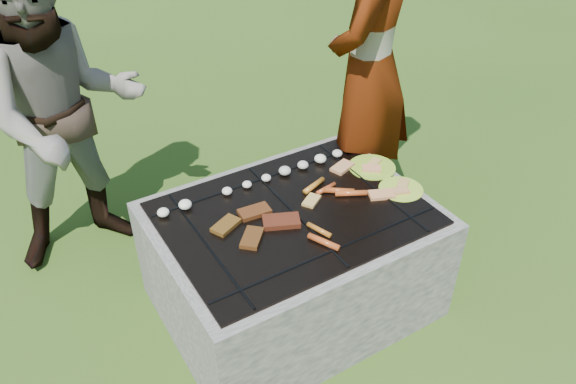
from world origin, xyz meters
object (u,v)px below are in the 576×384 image
Objects in this scene: cook at (370,70)px; bystander at (66,115)px; plate_far at (372,168)px; plate_near at (401,189)px; fire_pit at (293,263)px.

cook is 1.13× the size of bystander.
cook is (0.23, 0.35, 0.37)m from plate_far.
plate_far is 0.19× the size of bystander.
plate_near is 0.73m from cook.
fire_pit is at bearing -52.99° from bystander.
fire_pit is 0.66× the size of cook.
bystander is (-1.31, 1.15, 0.26)m from plate_near.
plate_far reaches higher than plate_near.
plate_far is 0.17× the size of cook.
cook is at bearing 30.57° from fire_pit.
plate_near is at bearing 34.67° from cook.
cook is at bearing 57.35° from plate_far.
bystander is (-1.31, 0.91, 0.26)m from plate_far.
cook is (0.79, 0.46, 0.70)m from fire_pit.
plate_far is at bearing 90.32° from plate_near.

